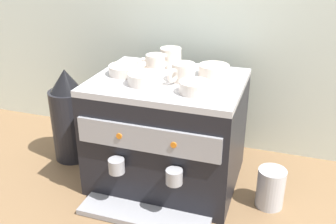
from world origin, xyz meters
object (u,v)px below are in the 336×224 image
at_px(ceramic_bowl_2, 144,79).
at_px(coffee_grinder, 70,117).
at_px(ceramic_cup_0, 154,63).
at_px(ceramic_cup_1, 182,73).
at_px(ceramic_bowl_0, 214,71).
at_px(ceramic_cup_2, 170,57).
at_px(ceramic_bowl_3, 126,70).
at_px(espresso_machine, 168,132).
at_px(milk_pitcher, 271,188).
at_px(ceramic_bowl_1, 195,88).

relative_size(ceramic_bowl_2, coffee_grinder, 0.28).
bearing_deg(ceramic_bowl_2, coffee_grinder, 165.83).
bearing_deg(ceramic_cup_0, ceramic_cup_1, -29.29).
distance_m(ceramic_cup_1, ceramic_bowl_0, 0.13).
xyz_separation_m(ceramic_cup_1, ceramic_cup_2, (-0.09, 0.15, 0.00)).
xyz_separation_m(ceramic_cup_0, ceramic_cup_1, (0.13, -0.07, -0.00)).
relative_size(ceramic_cup_0, ceramic_bowl_3, 0.79).
height_order(espresso_machine, milk_pitcher, espresso_machine).
bearing_deg(ceramic_bowl_2, ceramic_bowl_0, 36.72).
xyz_separation_m(ceramic_cup_2, ceramic_bowl_2, (-0.02, -0.22, -0.02)).
height_order(ceramic_cup_0, ceramic_cup_2, ceramic_cup_2).
height_order(ceramic_bowl_0, ceramic_bowl_2, ceramic_bowl_0).
bearing_deg(ceramic_cup_2, milk_pitcher, -23.89).
height_order(ceramic_cup_0, coffee_grinder, ceramic_cup_0).
bearing_deg(ceramic_bowl_2, ceramic_cup_2, 83.50).
xyz_separation_m(ceramic_cup_1, ceramic_bowl_0, (0.09, 0.09, -0.01)).
relative_size(ceramic_cup_0, ceramic_cup_2, 0.81).
height_order(espresso_machine, ceramic_bowl_3, ceramic_bowl_3).
bearing_deg(coffee_grinder, ceramic_cup_0, 6.99).
bearing_deg(ceramic_bowl_2, espresso_machine, 48.45).
xyz_separation_m(ceramic_bowl_3, milk_pitcher, (0.57, -0.06, -0.36)).
xyz_separation_m(espresso_machine, ceramic_cup_2, (-0.04, 0.15, 0.25)).
distance_m(ceramic_cup_1, ceramic_bowl_3, 0.22).
relative_size(espresso_machine, ceramic_bowl_1, 5.27).
distance_m(espresso_machine, ceramic_bowl_1, 0.28).
bearing_deg(ceramic_bowl_2, ceramic_cup_1, 29.96).
height_order(espresso_machine, ceramic_cup_1, ceramic_cup_1).
height_order(ceramic_cup_1, ceramic_cup_2, ceramic_cup_2).
distance_m(ceramic_bowl_1, ceramic_bowl_3, 0.31).
bearing_deg(ceramic_bowl_2, ceramic_bowl_1, -7.88).
relative_size(espresso_machine, coffee_grinder, 1.34).
bearing_deg(ceramic_bowl_1, coffee_grinder, 167.88).
bearing_deg(ceramic_bowl_3, ceramic_bowl_1, -20.14).
bearing_deg(ceramic_bowl_1, ceramic_bowl_3, 159.86).
relative_size(ceramic_cup_0, ceramic_bowl_1, 0.98).
relative_size(ceramic_cup_0, ceramic_cup_1, 0.88).
bearing_deg(ceramic_bowl_3, coffee_grinder, 176.72).
height_order(ceramic_bowl_0, milk_pitcher, ceramic_bowl_0).
bearing_deg(milk_pitcher, ceramic_cup_1, 172.45).
distance_m(ceramic_bowl_2, milk_pitcher, 0.59).
xyz_separation_m(ceramic_cup_0, milk_pitcher, (0.48, -0.12, -0.38)).
relative_size(ceramic_bowl_3, coffee_grinder, 0.31).
bearing_deg(ceramic_cup_0, ceramic_bowl_3, -145.24).
bearing_deg(ceramic_cup_1, ceramic_cup_0, 150.71).
relative_size(ceramic_bowl_2, ceramic_bowl_3, 0.88).
bearing_deg(ceramic_bowl_3, ceramic_bowl_0, 13.89).
height_order(ceramic_bowl_1, coffee_grinder, ceramic_bowl_1).
relative_size(ceramic_cup_2, ceramic_bowl_0, 1.10).
bearing_deg(ceramic_bowl_2, ceramic_cup_0, 95.33).
xyz_separation_m(ceramic_cup_2, milk_pitcher, (0.44, -0.20, -0.38)).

